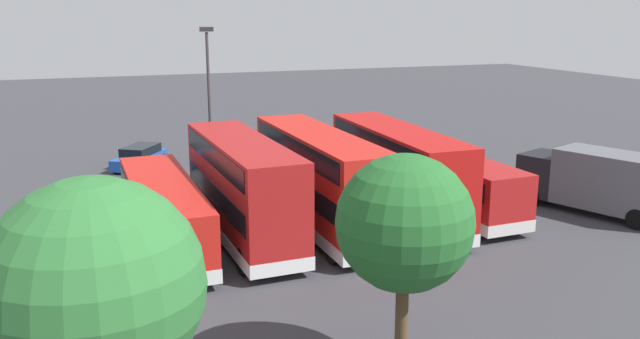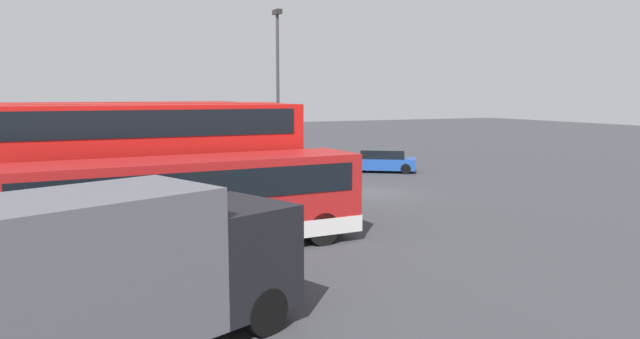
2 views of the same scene
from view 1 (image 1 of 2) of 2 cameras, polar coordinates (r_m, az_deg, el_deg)
name	(u,v)px [view 1 (image 1 of 2)]	position (r m, az deg, el deg)	size (l,w,h in m)	color
ground_plane	(258,174)	(41.46, -5.43, -0.42)	(140.00, 140.00, 0.00)	#38383D
bus_single_deck_near_end	(445,179)	(34.22, 10.78, -0.82)	(2.93, 11.04, 2.95)	#A51919
bus_double_decker_second	(397,172)	(31.86, 6.70, -0.20)	(2.87, 10.96, 4.55)	#B71411
bus_double_decker_third	(319,178)	(30.50, -0.07, -0.72)	(2.76, 11.67, 4.55)	red
bus_double_decker_fourth	(243,187)	(29.13, -6.74, -1.51)	(2.89, 10.82, 4.55)	#A51919
bus_single_deck_fifth	(163,212)	(28.96, -13.45, -3.59)	(2.66, 11.10, 2.95)	red
box_truck_blue	(597,180)	(35.90, 22.96, -0.85)	(5.01, 7.90, 3.20)	#595960
car_hatchback_silver	(140,157)	(44.56, -15.38, 1.05)	(4.04, 4.75, 1.43)	#1E479E
lamp_post_tall	(209,100)	(36.23, -9.60, 5.95)	(0.70, 0.30, 9.19)	#38383D
waste_bin_yellow	(301,175)	(39.13, -1.65, -0.50)	(0.60, 0.60, 0.95)	#333338
tree_leftmost	(405,224)	(17.66, 7.36, -4.69)	(3.74, 3.74, 6.37)	#4C3823
tree_midleft	(95,287)	(13.65, -18.93, -9.61)	(4.32, 4.32, 6.95)	#4C3823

